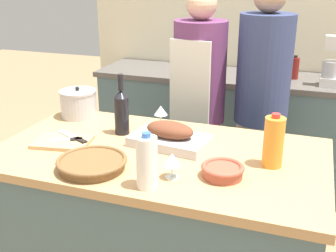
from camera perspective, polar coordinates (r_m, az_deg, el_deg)
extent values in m
cube|color=#4C666B|center=(2.18, -1.15, -15.06)|extent=(1.47, 0.82, 0.88)
cube|color=tan|center=(1.95, -1.24, -4.00)|extent=(1.51, 0.85, 0.04)
cube|color=#4C666B|center=(3.57, 7.98, -0.49)|extent=(2.08, 0.58, 0.87)
cube|color=#56514C|center=(3.43, 8.35, 6.64)|extent=(2.15, 0.60, 0.04)
cube|color=beige|center=(3.71, 9.78, 13.58)|extent=(2.65, 0.10, 2.55)
cube|color=#BCBCC1|center=(2.00, 0.26, -1.99)|extent=(0.39, 0.26, 0.04)
ellipsoid|color=brown|center=(1.98, 0.26, -0.53)|extent=(0.25, 0.16, 0.08)
cylinder|color=brown|center=(1.80, -10.25, -5.16)|extent=(0.27, 0.27, 0.04)
torus|color=brown|center=(1.79, -10.29, -4.60)|extent=(0.30, 0.30, 0.02)
cube|color=tan|center=(2.08, -14.09, -2.08)|extent=(0.29, 0.23, 0.02)
cylinder|color=#B7B7BC|center=(2.42, -12.02, 2.85)|extent=(0.20, 0.20, 0.14)
cylinder|color=#B7B7BC|center=(2.40, -12.15, 4.58)|extent=(0.21, 0.21, 0.01)
sphere|color=black|center=(2.40, -12.18, 5.00)|extent=(0.02, 0.02, 0.02)
cylinder|color=#A84C38|center=(1.72, 7.40, -6.21)|extent=(0.16, 0.16, 0.04)
torus|color=#A84C38|center=(1.71, 7.43, -5.58)|extent=(0.17, 0.17, 0.02)
cylinder|color=orange|center=(1.81, 14.10, -2.15)|extent=(0.09, 0.09, 0.22)
cylinder|color=red|center=(1.77, 14.43, 1.35)|extent=(0.04, 0.04, 0.02)
cylinder|color=white|center=(1.59, -2.89, -4.97)|extent=(0.08, 0.08, 0.21)
cylinder|color=#3360B2|center=(1.55, -2.96, -1.23)|extent=(0.03, 0.03, 0.02)
cylinder|color=black|center=(2.13, -6.29, 1.42)|extent=(0.07, 0.07, 0.19)
cone|color=black|center=(2.09, -6.41, 4.37)|extent=(0.07, 0.07, 0.04)
cylinder|color=black|center=(2.08, -6.47, 5.93)|extent=(0.03, 0.03, 0.08)
cylinder|color=silver|center=(2.26, -0.98, 0.16)|extent=(0.06, 0.06, 0.00)
cylinder|color=silver|center=(2.25, -0.99, 0.86)|extent=(0.01, 0.01, 0.06)
cone|color=silver|center=(2.23, -1.00, 2.14)|extent=(0.07, 0.07, 0.05)
cylinder|color=silver|center=(1.71, 0.56, -6.94)|extent=(0.06, 0.06, 0.00)
cylinder|color=silver|center=(1.69, 0.56, -6.10)|extent=(0.01, 0.01, 0.05)
cone|color=silver|center=(1.67, 0.57, -4.53)|extent=(0.07, 0.07, 0.05)
cube|color=#B7B7BC|center=(2.14, -13.38, -1.09)|extent=(0.13, 0.09, 0.01)
cube|color=black|center=(2.05, -11.78, -1.89)|extent=(0.09, 0.06, 0.01)
cube|color=#B7B7BC|center=(2.07, -14.40, -1.91)|extent=(0.10, 0.08, 0.01)
cube|color=black|center=(2.07, -12.31, -1.75)|extent=(0.06, 0.05, 0.01)
cube|color=silver|center=(3.26, 21.40, 5.62)|extent=(0.18, 0.14, 0.06)
cylinder|color=#B7B7BC|center=(3.24, 21.20, 7.20)|extent=(0.13, 0.13, 0.11)
cylinder|color=maroon|center=(3.37, 16.77, 7.50)|extent=(0.06, 0.06, 0.16)
cylinder|color=black|center=(3.35, 16.93, 9.00)|extent=(0.03, 0.03, 0.02)
cylinder|color=#B28E2D|center=(3.54, 11.53, 8.22)|extent=(0.06, 0.06, 0.12)
cylinder|color=black|center=(3.53, 11.61, 9.33)|extent=(0.02, 0.02, 0.02)
cube|color=beige|center=(2.93, 3.95, -6.30)|extent=(0.29, 0.21, 0.77)
cylinder|color=#663360|center=(2.69, 4.32, 7.27)|extent=(0.33, 0.33, 0.64)
sphere|color=#DBAD89|center=(2.62, 4.57, 16.11)|extent=(0.19, 0.19, 0.19)
cube|color=silver|center=(2.60, 2.88, 2.62)|extent=(0.26, 0.05, 0.82)
cube|color=beige|center=(2.91, 11.75, -6.69)|extent=(0.27, 0.19, 0.80)
cylinder|color=navy|center=(2.66, 12.89, 7.49)|extent=(0.33, 0.33, 0.67)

